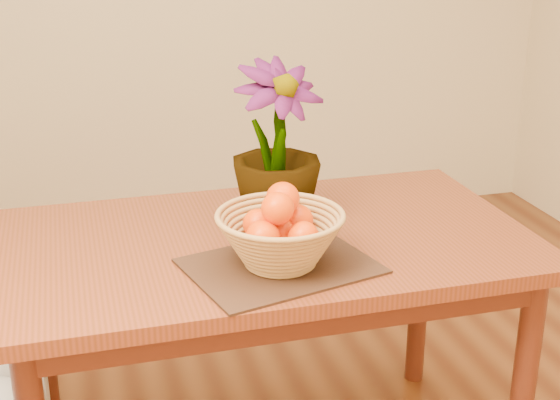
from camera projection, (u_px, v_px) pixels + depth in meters
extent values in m
cube|color=maroon|center=(267.00, 243.00, 2.08)|extent=(1.40, 0.80, 0.04)
cube|color=#481D10|center=(267.00, 264.00, 2.10)|extent=(1.28, 0.68, 0.08)
cylinder|color=#481D10|center=(523.00, 393.00, 2.08)|extent=(0.06, 0.06, 0.71)
cylinder|color=#481D10|center=(42.00, 338.00, 2.34)|extent=(0.06, 0.06, 0.71)
cylinder|color=#481D10|center=(420.00, 288.00, 2.66)|extent=(0.06, 0.06, 0.71)
cube|color=#3D2316|center=(280.00, 266.00, 1.89)|extent=(0.50, 0.42, 0.01)
cylinder|color=#B5814B|center=(280.00, 263.00, 1.89)|extent=(0.16, 0.16, 0.01)
sphere|color=#F04303|center=(280.00, 232.00, 1.86)|extent=(0.07, 0.07, 0.07)
sphere|color=#F04303|center=(297.00, 220.00, 1.91)|extent=(0.08, 0.08, 0.08)
sphere|color=#F04303|center=(258.00, 224.00, 1.90)|extent=(0.07, 0.07, 0.07)
sphere|color=#F04303|center=(263.00, 238.00, 1.81)|extent=(0.08, 0.08, 0.08)
sphere|color=#F04303|center=(303.00, 237.00, 1.82)|extent=(0.07, 0.07, 0.07)
sphere|color=#F04303|center=(283.00, 199.00, 1.86)|extent=(0.08, 0.08, 0.08)
sphere|color=#F04303|center=(278.00, 209.00, 1.81)|extent=(0.08, 0.08, 0.08)
imported|color=#1A4112|center=(276.00, 145.00, 2.09)|extent=(0.31, 0.31, 0.45)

